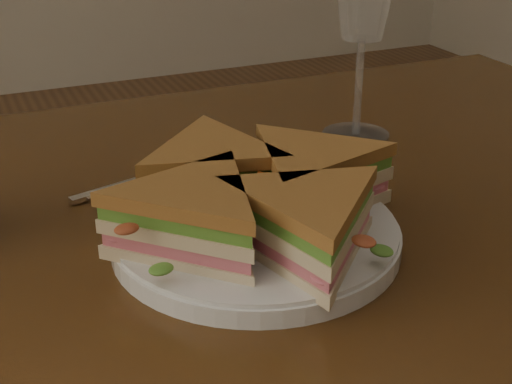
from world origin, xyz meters
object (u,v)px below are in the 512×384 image
sandwich_wedges (256,197)px  spoon (197,220)px  table (244,313)px  plate (256,236)px  knife (160,176)px

sandwich_wedges → spoon: 0.08m
table → plate: size_ratio=4.86×
table → plate: (-0.01, -0.04, 0.11)m
table → sandwich_wedges: sandwich_wedges is taller
sandwich_wedges → spoon: size_ratio=1.76×
plate → spoon: bearing=121.9°
table → knife: 0.17m
spoon → knife: size_ratio=0.83×
sandwich_wedges → table: bearing=82.9°
spoon → knife: 0.11m
sandwich_wedges → knife: sandwich_wedges is taller
table → spoon: (-0.04, 0.01, 0.10)m
plate → sandwich_wedges: 0.04m
plate → sandwich_wedges: size_ratio=0.80×
spoon → sandwich_wedges: bearing=-79.9°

